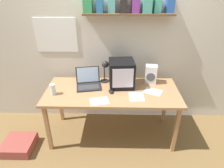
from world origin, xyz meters
TOP-DOWN VIEW (x-y plane):
  - ground_plane at (0.00, 0.00)m, footprint 12.00×12.00m
  - back_wall at (0.00, 0.50)m, footprint 5.60×0.24m
  - corner_desk at (0.00, 0.00)m, footprint 1.76×0.76m
  - crt_monitor at (0.12, 0.15)m, footprint 0.35×0.36m
  - laptop at (-0.33, 0.14)m, footprint 0.37×0.34m
  - desk_lamp at (-0.10, 0.22)m, footprint 0.13×0.16m
  - juice_glass at (-0.74, -0.11)m, footprint 0.07×0.07m
  - space_heater at (0.54, 0.24)m, footprint 0.17×0.15m
  - computer_mouse at (-0.01, -0.05)m, footprint 0.09×0.12m
  - open_notebook at (0.54, -0.01)m, footprint 0.27×0.24m
  - printed_handout at (-0.15, -0.26)m, footprint 0.25×0.22m
  - loose_paper_near_laptop at (0.31, -0.15)m, footprint 0.19×0.21m
  - floor_cushion at (-1.25, -0.33)m, footprint 0.39×0.39m

SIDE VIEW (x-z plane):
  - ground_plane at x=0.00m, z-range 0.00..0.00m
  - floor_cushion at x=-1.25m, z-range 0.00..0.13m
  - corner_desk at x=0.00m, z-range 0.31..1.05m
  - open_notebook at x=0.54m, z-range 0.74..0.74m
  - printed_handout at x=-0.15m, z-range 0.74..0.74m
  - loose_paper_near_laptop at x=0.31m, z-range 0.74..0.74m
  - computer_mouse at x=-0.01m, z-range 0.74..0.77m
  - laptop at x=-0.33m, z-range 0.68..0.92m
  - juice_glass at x=-0.74m, z-range 0.73..0.87m
  - space_heater at x=0.54m, z-range 0.74..0.99m
  - crt_monitor at x=0.12m, z-range 0.74..1.10m
  - desk_lamp at x=-0.10m, z-range 0.80..1.14m
  - back_wall at x=0.00m, z-range 0.01..2.61m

